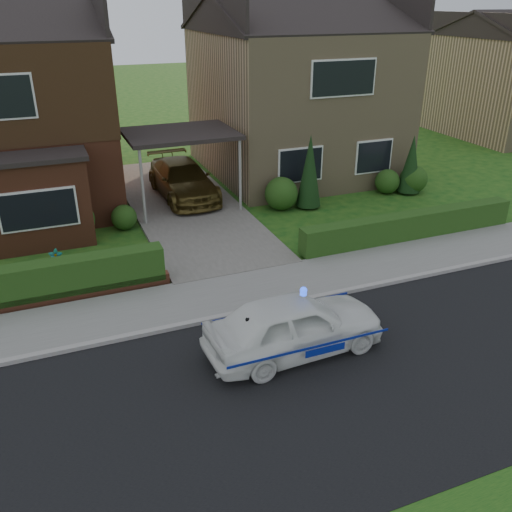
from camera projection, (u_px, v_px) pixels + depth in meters
ground at (328, 383)px, 10.81m from camera, size 120.00×120.00×0.00m
road at (328, 383)px, 10.81m from camera, size 60.00×6.00×0.02m
kerb at (268, 308)px, 13.34m from camera, size 60.00×0.16×0.12m
sidewalk at (253, 289)px, 14.22m from camera, size 60.00×2.00×0.10m
driveway at (184, 205)px, 20.00m from camera, size 3.80×12.00×0.12m
house_right at (294, 85)px, 22.91m from camera, size 7.50×8.06×7.25m
carport_link at (180, 135)px, 18.85m from camera, size 3.80×3.00×2.77m
dwarf_wall at (14, 305)px, 13.22m from camera, size 7.70×0.25×0.36m
hedge_left at (16, 308)px, 13.43m from camera, size 7.50×0.55×0.90m
hedge_right at (407, 240)px, 17.24m from camera, size 7.50×0.55×0.80m
shrub_left_mid at (73, 220)px, 16.98m from camera, size 1.32×1.32×1.32m
shrub_left_near at (124, 217)px, 17.87m from camera, size 0.84×0.84×0.84m
shrub_right_near at (281, 194)px, 19.50m from camera, size 1.20×1.20×1.20m
shrub_right_mid at (387, 182)px, 21.18m from camera, size 0.96×0.96×0.96m
shrub_right_far at (413, 179)px, 21.24m from camera, size 1.08×1.08×1.08m
conifer_a at (309, 173)px, 19.37m from camera, size 0.90×0.90×2.60m
conifer_b at (411, 166)px, 20.93m from camera, size 0.90×0.90×2.20m
neighbour_right at (511, 86)px, 29.82m from camera, size 6.50×7.00×5.20m
police_car at (294, 325)px, 11.51m from camera, size 3.59×3.97×1.50m
driveway_car at (183, 180)px, 20.40m from camera, size 2.01×4.64×1.33m
potted_plant_a at (57, 262)px, 14.95m from camera, size 0.42×0.32×0.72m
potted_plant_b at (60, 273)px, 14.34m from camera, size 0.54×0.53×0.76m
potted_plant_c at (143, 265)px, 14.85m from camera, size 0.45×0.45×0.70m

